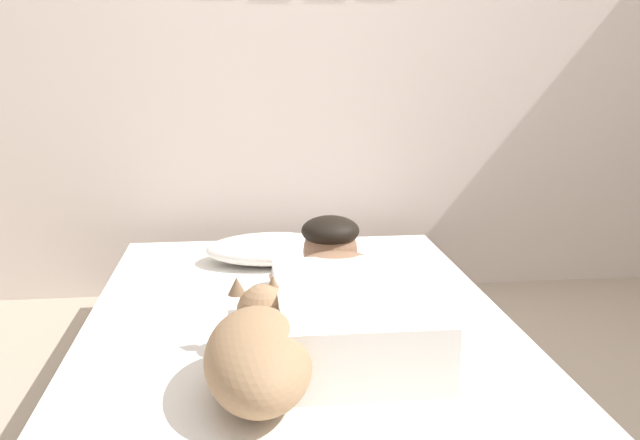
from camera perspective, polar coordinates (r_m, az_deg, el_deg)
The scene contains 7 objects.
back_wall at distance 3.32m, azimuth -0.44°, elevation 15.56°, with size 4.68×0.12×2.50m.
bed at distance 2.27m, azimuth -1.67°, elevation -12.00°, with size 1.37×2.09×0.31m.
pillow at distance 2.81m, azimuth -3.96°, elevation -2.35°, with size 0.52×0.32×0.11m, color white.
person_lying at distance 2.10m, azimuth 2.08°, elevation -6.31°, with size 0.43×0.92×0.27m.
dog at distance 1.75m, azimuth -4.98°, elevation -10.55°, with size 0.26×0.57×0.21m.
coffee_cup at distance 2.60m, azimuth 3.34°, elevation -4.04°, with size 0.12×0.09×0.07m.
cell_phone at distance 2.08m, azimuth -7.31°, elevation -9.57°, with size 0.07×0.14×0.01m, color black.
Camera 1 is at (-0.35, -1.82, 1.12)m, focal length 39.41 mm.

